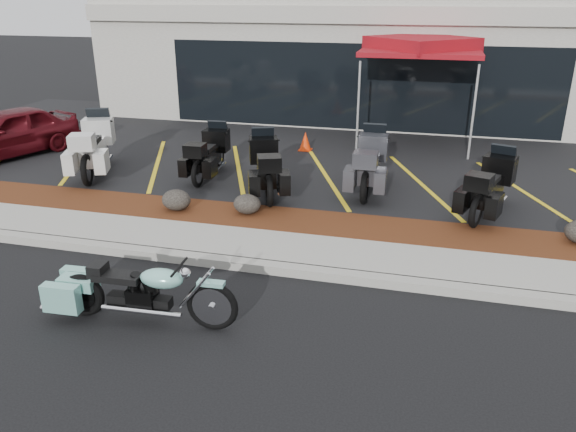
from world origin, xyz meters
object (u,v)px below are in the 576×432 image
(parked_car, at_px, (7,133))
(popup_canopy, at_px, (421,47))
(touring_white, at_px, (101,136))
(traffic_cone, at_px, (305,141))
(hero_cruiser, at_px, (212,299))

(parked_car, distance_m, popup_canopy, 11.37)
(touring_white, bearing_deg, traffic_cone, -82.14)
(hero_cruiser, height_order, popup_canopy, popup_canopy)
(hero_cruiser, bearing_deg, touring_white, 128.12)
(hero_cruiser, bearing_deg, popup_canopy, 75.38)
(touring_white, height_order, traffic_cone, touring_white)
(touring_white, bearing_deg, popup_canopy, -81.51)
(touring_white, distance_m, traffic_cone, 5.37)
(popup_canopy, bearing_deg, hero_cruiser, -109.74)
(hero_cruiser, height_order, parked_car, parked_car)
(hero_cruiser, distance_m, parked_car, 10.31)
(traffic_cone, bearing_deg, touring_white, -151.45)
(hero_cruiser, height_order, touring_white, touring_white)
(popup_canopy, bearing_deg, traffic_cone, -157.90)
(hero_cruiser, height_order, traffic_cone, hero_cruiser)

